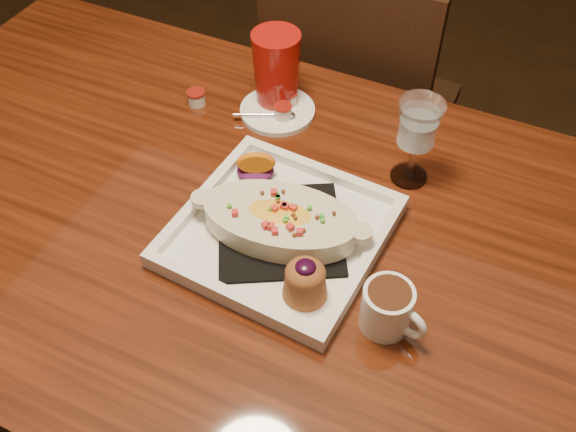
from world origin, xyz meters
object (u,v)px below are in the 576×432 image
at_px(table, 234,251).
at_px(chair_far, 355,112).
at_px(red_tumbler, 277,70).
at_px(goblet, 418,128).
at_px(plate, 281,228).
at_px(saucer, 277,108).
at_px(coffee_mug, 388,308).

relative_size(table, chair_far, 1.61).
height_order(chair_far, red_tumbler, chair_far).
relative_size(goblet, red_tumbler, 1.05).
bearing_deg(plate, saucer, 120.79).
relative_size(coffee_mug, red_tumbler, 0.66).
distance_m(table, chair_far, 0.65).
height_order(plate, saucer, plate).
height_order(table, goblet, goblet).
distance_m(coffee_mug, saucer, 0.51).
bearing_deg(goblet, plate, -121.85).
distance_m(chair_far, saucer, 0.44).
height_order(chair_far, saucer, chair_far).
xyz_separation_m(plate, saucer, (-0.15, 0.29, -0.02)).
xyz_separation_m(chair_far, plate, (0.10, -0.64, 0.27)).
relative_size(chair_far, saucer, 6.36).
xyz_separation_m(coffee_mug, saucer, (-0.35, 0.36, -0.03)).
xyz_separation_m(plate, goblet, (0.14, 0.23, 0.08)).
bearing_deg(table, goblet, 41.49).
height_order(table, chair_far, chair_far).
height_order(chair_far, coffee_mug, chair_far).
distance_m(plate, saucer, 0.32).
bearing_deg(goblet, chair_far, 120.26).
xyz_separation_m(table, saucer, (-0.05, 0.27, 0.11)).
bearing_deg(chair_far, plate, 99.01).
distance_m(table, saucer, 0.30).
height_order(goblet, saucer, goblet).
xyz_separation_m(plate, coffee_mug, (0.21, -0.08, 0.01)).
distance_m(table, plate, 0.16).
relative_size(table, saucer, 10.26).
height_order(plate, goblet, goblet).
xyz_separation_m(coffee_mug, red_tumbler, (-0.37, 0.39, 0.04)).
height_order(table, red_tumbler, red_tumbler).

